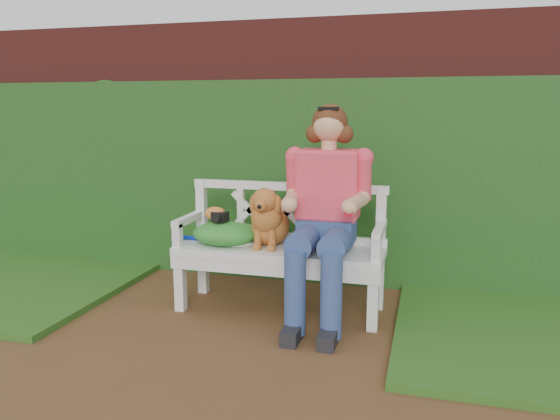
# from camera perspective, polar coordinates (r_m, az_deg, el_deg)

# --- Properties ---
(ground) EXTENTS (60.00, 60.00, 0.00)m
(ground) POSITION_cam_1_polar(r_m,az_deg,el_deg) (3.40, -8.39, -15.09)
(ground) COLOR brown
(brick_wall) EXTENTS (10.00, 0.30, 2.20)m
(brick_wall) POSITION_cam_1_polar(r_m,az_deg,el_deg) (4.88, 0.32, 6.27)
(brick_wall) COLOR maroon
(brick_wall) RESTS_ON ground
(ivy_hedge) EXTENTS (10.00, 0.18, 1.70)m
(ivy_hedge) POSITION_cam_1_polar(r_m,az_deg,el_deg) (4.69, -0.39, 3.03)
(ivy_hedge) COLOR #276120
(ivy_hedge) RESTS_ON ground
(garden_bench) EXTENTS (1.61, 0.70, 0.48)m
(garden_bench) POSITION_cam_1_polar(r_m,az_deg,el_deg) (4.03, 0.00, -7.14)
(garden_bench) COLOR white
(garden_bench) RESTS_ON ground
(seated_woman) EXTENTS (0.85, 1.00, 1.52)m
(seated_woman) POSITION_cam_1_polar(r_m,az_deg,el_deg) (3.81, 4.88, -0.14)
(seated_woman) COLOR #E03350
(seated_woman) RESTS_ON ground
(dog) EXTENTS (0.31, 0.42, 0.45)m
(dog) POSITION_cam_1_polar(r_m,az_deg,el_deg) (3.94, -1.15, -0.61)
(dog) COLOR #9A643F
(dog) RESTS_ON garden_bench
(tennis_racket) EXTENTS (0.69, 0.33, 0.03)m
(tennis_racket) POSITION_cam_1_polar(r_m,az_deg,el_deg) (4.09, -5.32, -3.18)
(tennis_racket) COLOR silver
(tennis_racket) RESTS_ON garden_bench
(green_bag) EXTENTS (0.57, 0.48, 0.17)m
(green_bag) POSITION_cam_1_polar(r_m,az_deg,el_deg) (4.04, -5.75, -2.40)
(green_bag) COLOR #278523
(green_bag) RESTS_ON garden_bench
(camera_item) EXTENTS (0.13, 0.10, 0.07)m
(camera_item) POSITION_cam_1_polar(r_m,az_deg,el_deg) (4.02, -6.28, -0.69)
(camera_item) COLOR black
(camera_item) RESTS_ON green_bag
(baseball_glove) EXTENTS (0.20, 0.17, 0.10)m
(baseball_glove) POSITION_cam_1_polar(r_m,az_deg,el_deg) (4.07, -6.77, -0.37)
(baseball_glove) COLOR orange
(baseball_glove) RESTS_ON green_bag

